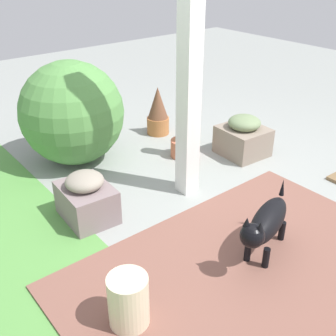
% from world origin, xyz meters
% --- Properties ---
extents(ground_plane, '(12.00, 12.00, 0.00)m').
position_xyz_m(ground_plane, '(0.00, 0.00, 0.00)').
color(ground_plane, gray).
extents(brick_path, '(1.80, 2.40, 0.02)m').
position_xyz_m(brick_path, '(-0.85, 0.42, 0.01)').
color(brick_path, brown).
rests_on(brick_path, ground).
extents(porch_pillar, '(0.15, 0.15, 2.40)m').
position_xyz_m(porch_pillar, '(0.31, 0.04, 1.20)').
color(porch_pillar, white).
rests_on(porch_pillar, ground).
extents(stone_planter_nearest, '(0.48, 0.45, 0.42)m').
position_xyz_m(stone_planter_nearest, '(0.49, -0.88, 0.19)').
color(stone_planter_nearest, gray).
rests_on(stone_planter_nearest, ground).
extents(stone_planter_far, '(0.48, 0.39, 0.40)m').
position_xyz_m(stone_planter_far, '(0.48, 0.93, 0.18)').
color(stone_planter_far, gray).
rests_on(stone_planter_far, ground).
extents(round_shrub, '(1.00, 1.00, 1.00)m').
position_xyz_m(round_shrub, '(1.45, 0.51, 0.50)').
color(round_shrub, '#508943').
rests_on(round_shrub, ground).
extents(terracotta_pot_spiky, '(0.25, 0.25, 0.55)m').
position_xyz_m(terracotta_pot_spiky, '(1.46, -0.53, 0.26)').
color(terracotta_pot_spiky, '#AF6939').
rests_on(terracotta_pot_spiky, ground).
extents(terracotta_pot_tall, '(0.24, 0.24, 0.57)m').
position_xyz_m(terracotta_pot_tall, '(0.84, -0.37, 0.20)').
color(terracotta_pot_tall, '#CA684B').
rests_on(terracotta_pot_tall, ground).
extents(dog, '(0.37, 0.67, 0.47)m').
position_xyz_m(dog, '(-0.68, 0.21, 0.27)').
color(dog, black).
rests_on(dog, ground).
extents(ceramic_urn, '(0.23, 0.23, 0.34)m').
position_xyz_m(ceramic_urn, '(-0.59, 1.27, 0.17)').
color(ceramic_urn, beige).
rests_on(ceramic_urn, ground).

